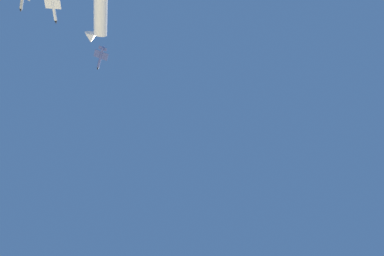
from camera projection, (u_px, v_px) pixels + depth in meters
The scene contains 2 objects.
chase_jet_lead at pixel (101, 57), 174.48m from camera, with size 15.32×8.83×4.00m.
chase_jet_right_wing at pixel (54, 7), 153.33m from camera, with size 14.34×10.72×4.00m.
Camera 1 is at (-52.52, 86.00, 1.89)m, focal length 27.78 mm.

